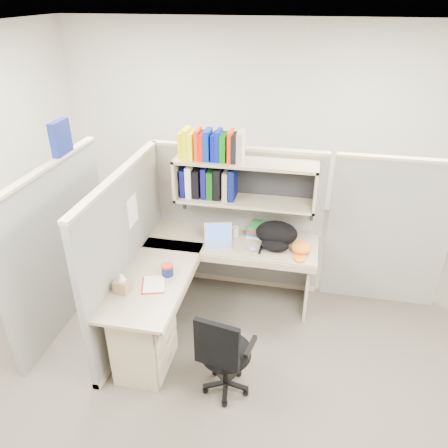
% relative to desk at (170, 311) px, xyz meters
% --- Properties ---
extents(ground, '(6.00, 6.00, 0.00)m').
position_rel_desk_xyz_m(ground, '(0.41, 0.29, -0.44)').
color(ground, '#363129').
rests_on(ground, ground).
extents(room_shell, '(6.00, 6.00, 6.00)m').
position_rel_desk_xyz_m(room_shell, '(0.41, 0.29, 1.18)').
color(room_shell, beige).
rests_on(room_shell, ground).
extents(cubicle, '(3.79, 1.84, 1.95)m').
position_rel_desk_xyz_m(cubicle, '(0.04, 0.74, 0.47)').
color(cubicle, slate).
rests_on(cubicle, ground).
extents(desk, '(1.74, 1.75, 0.73)m').
position_rel_desk_xyz_m(desk, '(0.00, 0.00, 0.00)').
color(desk, tan).
rests_on(desk, ground).
extents(laptop, '(0.34, 0.34, 0.20)m').
position_rel_desk_xyz_m(laptop, '(0.29, 0.75, 0.39)').
color(laptop, silver).
rests_on(laptop, desk).
extents(backpack, '(0.50, 0.44, 0.25)m').
position_rel_desk_xyz_m(backpack, '(0.86, 0.83, 0.42)').
color(backpack, black).
rests_on(backpack, desk).
extents(orange_cap, '(0.21, 0.24, 0.11)m').
position_rel_desk_xyz_m(orange_cap, '(1.11, 0.78, 0.34)').
color(orange_cap, orange).
rests_on(orange_cap, desk).
extents(snack_canister, '(0.11, 0.11, 0.11)m').
position_rel_desk_xyz_m(snack_canister, '(-0.05, 0.15, 0.35)').
color(snack_canister, '#0D1850').
rests_on(snack_canister, desk).
extents(tissue_box, '(0.13, 0.13, 0.19)m').
position_rel_desk_xyz_m(tissue_box, '(-0.35, -0.16, 0.38)').
color(tissue_box, '#947554').
rests_on(tissue_box, desk).
extents(mouse, '(0.10, 0.07, 0.03)m').
position_rel_desk_xyz_m(mouse, '(0.64, 0.71, 0.31)').
color(mouse, '#7F93B4').
rests_on(mouse, desk).
extents(paper_cup, '(0.08, 0.08, 0.10)m').
position_rel_desk_xyz_m(paper_cup, '(0.42, 0.96, 0.34)').
color(paper_cup, white).
rests_on(paper_cup, desk).
extents(book_stack, '(0.22, 0.27, 0.12)m').
position_rel_desk_xyz_m(book_stack, '(0.64, 1.05, 0.35)').
color(book_stack, gray).
rests_on(book_stack, desk).
extents(loose_paper, '(0.25, 0.29, 0.00)m').
position_rel_desk_xyz_m(loose_paper, '(-0.13, -0.01, 0.29)').
color(loose_paper, white).
rests_on(loose_paper, desk).
extents(task_chair, '(0.48, 0.45, 0.87)m').
position_rel_desk_xyz_m(task_chair, '(0.59, -0.42, -0.13)').
color(task_chair, black).
rests_on(task_chair, ground).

